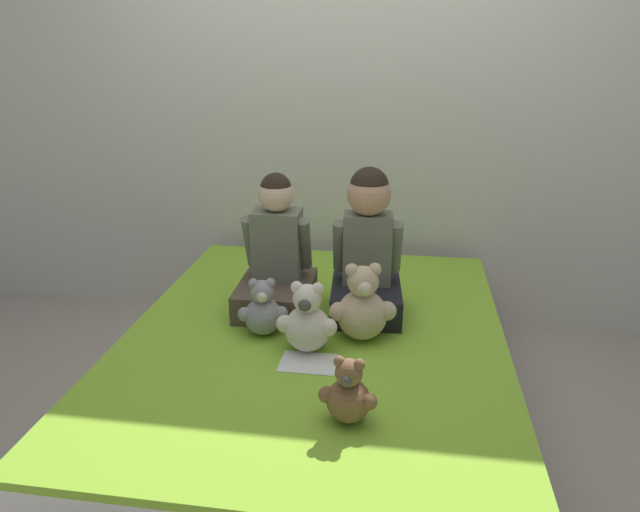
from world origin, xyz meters
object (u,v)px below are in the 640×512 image
object	(u,v)px
teddy_bear_at_foot_of_bed	(348,394)
sign_card	(308,363)
bed	(315,380)
teddy_bear_held_by_right_child	(362,307)
teddy_bear_between_children	(307,322)
teddy_bear_held_by_left_child	(263,311)
child_on_left	(277,259)
child_on_right	(367,252)

from	to	relation	value
teddy_bear_at_foot_of_bed	sign_card	bearing A→B (deg)	127.47
bed	teddy_bear_held_by_right_child	xyz separation A→B (m)	(0.19, -0.01, 0.36)
teddy_bear_held_by_right_child	bed	bearing A→B (deg)	165.36
teddy_bear_between_children	teddy_bear_at_foot_of_bed	distance (m)	0.46
teddy_bear_held_by_left_child	teddy_bear_at_foot_of_bed	world-z (taller)	teddy_bear_held_by_left_child
teddy_bear_held_by_right_child	teddy_bear_between_children	bearing A→B (deg)	-158.54
teddy_bear_held_by_right_child	sign_card	xyz separation A→B (m)	(-0.18, -0.23, -0.13)
teddy_bear_between_children	teddy_bear_held_by_right_child	bearing A→B (deg)	33.44
bed	teddy_bear_at_foot_of_bed	distance (m)	0.67
bed	teddy_bear_held_by_left_child	xyz separation A→B (m)	(-0.20, -0.04, 0.33)
child_on_left	bed	bearing A→B (deg)	-49.77
teddy_bear_held_by_left_child	teddy_bear_at_foot_of_bed	size ratio (longest dim) A/B	1.09
bed	child_on_right	world-z (taller)	child_on_right
sign_card	bed	bearing A→B (deg)	93.67
child_on_left	child_on_right	world-z (taller)	child_on_right
child_on_left	teddy_bear_held_by_left_child	size ratio (longest dim) A/B	2.48
bed	child_on_right	size ratio (longest dim) A/B	3.05
teddy_bear_held_by_left_child	teddy_bear_held_by_right_child	bearing A→B (deg)	-8.63
bed	teddy_bear_between_children	xyz separation A→B (m)	(-0.01, -0.14, 0.35)
teddy_bear_held_by_right_child	teddy_bear_held_by_left_child	bearing A→B (deg)	172.99
bed	teddy_bear_held_by_left_child	size ratio (longest dim) A/B	8.07
child_on_right	sign_card	bearing A→B (deg)	-114.86
child_on_right	teddy_bear_between_children	size ratio (longest dim) A/B	2.27
child_on_right	teddy_bear_at_foot_of_bed	xyz separation A→B (m)	(0.00, -0.78, -0.19)
child_on_left	teddy_bear_at_foot_of_bed	bearing A→B (deg)	-64.36
bed	child_on_left	size ratio (longest dim) A/B	3.25
sign_card	child_on_right	bearing A→B (deg)	69.50
teddy_bear_at_foot_of_bed	sign_card	world-z (taller)	teddy_bear_at_foot_of_bed
teddy_bear_held_by_right_child	teddy_bear_between_children	distance (m)	0.24
teddy_bear_between_children	teddy_bear_at_foot_of_bed	bearing A→B (deg)	-62.72
teddy_bear_at_foot_of_bed	teddy_bear_between_children	bearing A→B (deg)	123.36
child_on_left	teddy_bear_at_foot_of_bed	xyz separation A→B (m)	(0.40, -0.79, -0.13)
teddy_bear_held_by_left_child	teddy_bear_between_children	bearing A→B (deg)	-38.96
child_on_right	sign_card	world-z (taller)	child_on_right
child_on_left	sign_card	size ratio (longest dim) A/B	2.87
teddy_bear_held_by_left_child	teddy_bear_held_by_right_child	world-z (taller)	teddy_bear_held_by_right_child
child_on_right	teddy_bear_held_by_right_child	size ratio (longest dim) A/B	2.01
child_on_left	sign_card	world-z (taller)	child_on_left
child_on_right	teddy_bear_held_by_right_child	world-z (taller)	child_on_right
bed	child_on_right	bearing A→B (deg)	50.20
teddy_bear_held_by_left_child	child_on_right	bearing A→B (deg)	21.92
teddy_bear_between_children	sign_card	size ratio (longest dim) A/B	1.35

